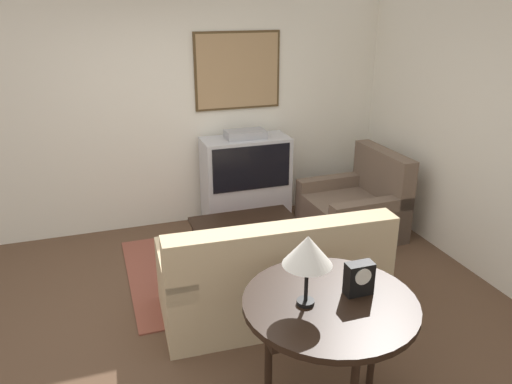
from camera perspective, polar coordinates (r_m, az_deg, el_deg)
The scene contains 11 objects.
ground_plane at distance 4.39m, azimuth -4.27°, elevation -14.30°, with size 12.00×12.00×0.00m, color brown.
wall_back at distance 5.79m, azimuth -9.92°, elevation 9.10°, with size 12.00×0.10×2.70m.
wall_right at distance 5.05m, azimuth 25.63°, elevation 5.45°, with size 0.06×12.00×2.70m.
area_rug at distance 5.15m, azimuth -2.54°, elevation -8.29°, with size 2.10×1.71×0.01m.
tv at distance 5.88m, azimuth -1.17°, elevation 1.35°, with size 1.01×0.46×1.15m.
couch at distance 4.27m, azimuth 1.86°, elevation -9.95°, with size 1.88×0.94×0.95m.
armchair at distance 5.84m, azimuth 11.28°, elevation -1.85°, with size 0.98×1.01×0.95m.
coffee_table at distance 5.09m, azimuth -1.41°, elevation -3.71°, with size 1.05×0.50×0.45m.
console_table at distance 3.23m, azimuth 8.45°, elevation -13.22°, with size 1.09×1.09×0.81m.
table_lamp at distance 2.96m, azimuth 5.92°, elevation -6.79°, with size 0.30×0.30×0.46m.
mantel_clock at distance 3.23m, azimuth 11.70°, elevation -9.65°, with size 0.18×0.10×0.22m.
Camera 1 is at (-0.84, -3.47, 2.55)m, focal length 35.00 mm.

